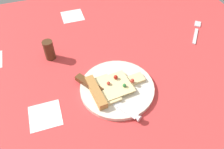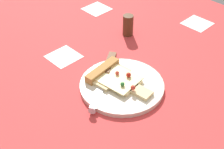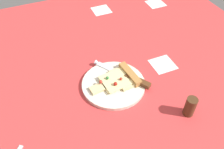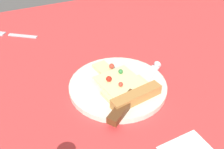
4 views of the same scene
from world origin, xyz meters
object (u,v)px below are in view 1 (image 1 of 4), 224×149
plate (117,88)px  fork (196,31)px  pepper_shaker (49,50)px  pizza_slice (110,88)px  knife (100,92)px

plate → fork: (18.12, -39.82, -0.27)cm
plate → pepper_shaker: size_ratio=3.18×
pizza_slice → fork: (18.40, -42.34, -1.74)cm
knife → fork: size_ratio=1.62×
plate → knife: bearing=97.7°
plate → pepper_shaker: (20.93, 17.61, 2.96)cm
pepper_shaker → fork: bearing=-92.8°
pizza_slice → fork: size_ratio=1.38×
pizza_slice → knife: pizza_slice is taller
plate → knife: size_ratio=1.08×
plate → fork: bearing=-65.5°
pizza_slice → pepper_shaker: (21.21, 15.09, 1.49)cm
pepper_shaker → knife: bearing=-151.2°
plate → fork: size_ratio=1.76×
pepper_shaker → plate: bearing=-139.9°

